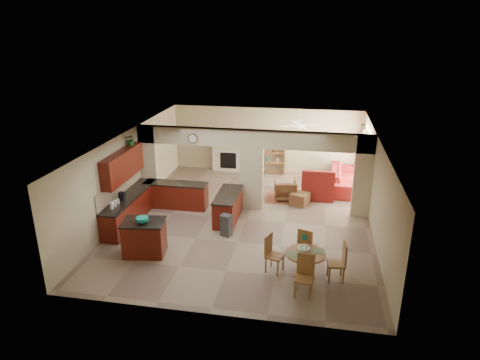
% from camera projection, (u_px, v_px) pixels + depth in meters
% --- Properties ---
extents(floor, '(10.00, 10.00, 0.00)m').
position_uv_depth(floor, '(246.00, 219.00, 14.17)').
color(floor, '#85735C').
rests_on(floor, ground).
extents(ceiling, '(10.00, 10.00, 0.00)m').
position_uv_depth(ceiling, '(247.00, 137.00, 13.21)').
color(ceiling, white).
rests_on(ceiling, wall_back).
extents(wall_back, '(8.00, 0.00, 8.00)m').
position_uv_depth(wall_back, '(266.00, 140.00, 18.31)').
color(wall_back, '#BEB48B').
rests_on(wall_back, floor).
extents(wall_front, '(8.00, 0.00, 8.00)m').
position_uv_depth(wall_front, '(208.00, 259.00, 9.07)').
color(wall_front, '#BEB48B').
rests_on(wall_front, floor).
extents(wall_left, '(0.00, 10.00, 10.00)m').
position_uv_depth(wall_left, '(129.00, 172.00, 14.36)').
color(wall_left, '#BEB48B').
rests_on(wall_left, floor).
extents(wall_right, '(0.00, 10.00, 10.00)m').
position_uv_depth(wall_right, '(376.00, 188.00, 13.01)').
color(wall_right, '#BEB48B').
rests_on(wall_right, floor).
extents(partition_left_pier, '(0.60, 0.25, 2.80)m').
position_uv_depth(partition_left_pier, '(149.00, 164.00, 15.24)').
color(partition_left_pier, '#BEB48B').
rests_on(partition_left_pier, floor).
extents(partition_center_pier, '(0.80, 0.25, 2.20)m').
position_uv_depth(partition_center_pier, '(251.00, 178.00, 14.72)').
color(partition_center_pier, '#BEB48B').
rests_on(partition_center_pier, floor).
extents(partition_right_pier, '(0.60, 0.25, 2.80)m').
position_uv_depth(partition_right_pier, '(363.00, 176.00, 13.99)').
color(partition_right_pier, '#BEB48B').
rests_on(partition_right_pier, floor).
extents(partition_header, '(8.00, 0.25, 0.60)m').
position_uv_depth(partition_header, '(252.00, 139.00, 14.23)').
color(partition_header, '#BEB48B').
rests_on(partition_header, partition_center_pier).
extents(kitchen_counter, '(2.52, 3.29, 1.48)m').
position_uv_depth(kitchen_counter, '(150.00, 202.00, 14.33)').
color(kitchen_counter, '#420F07').
rests_on(kitchen_counter, floor).
extents(upper_cabinets, '(0.35, 2.40, 0.90)m').
position_uv_depth(upper_cabinets, '(123.00, 165.00, 13.41)').
color(upper_cabinets, '#420F07').
rests_on(upper_cabinets, wall_left).
extents(peninsula, '(0.70, 1.85, 0.91)m').
position_uv_depth(peninsula, '(228.00, 207.00, 14.01)').
color(peninsula, '#420F07').
rests_on(peninsula, floor).
extents(wall_clock, '(0.34, 0.03, 0.34)m').
position_uv_depth(wall_clock, '(193.00, 138.00, 14.45)').
color(wall_clock, '#493318').
rests_on(wall_clock, partition_header).
extents(rug, '(1.60, 1.30, 0.01)m').
position_uv_depth(rug, '(287.00, 198.00, 15.90)').
color(rug, '#975436').
rests_on(rug, floor).
extents(fireplace, '(1.60, 0.35, 1.20)m').
position_uv_depth(fireplace, '(229.00, 157.00, 18.69)').
color(fireplace, silver).
rests_on(fireplace, floor).
extents(shelving_unit, '(1.00, 0.32, 1.80)m').
position_uv_depth(shelving_unit, '(273.00, 153.00, 18.25)').
color(shelving_unit, '#976434').
rests_on(shelving_unit, floor).
extents(window_a, '(0.02, 0.90, 1.90)m').
position_uv_depth(window_a, '(367.00, 170.00, 15.21)').
color(window_a, white).
rests_on(window_a, wall_right).
extents(window_b, '(0.02, 0.90, 1.90)m').
position_uv_depth(window_b, '(363.00, 156.00, 16.78)').
color(window_b, white).
rests_on(window_b, wall_right).
extents(glazed_door, '(0.02, 0.70, 2.10)m').
position_uv_depth(glazed_door, '(365.00, 167.00, 16.05)').
color(glazed_door, white).
rests_on(glazed_door, wall_right).
extents(drape_a_left, '(0.10, 0.28, 2.30)m').
position_uv_depth(drape_a_left, '(368.00, 176.00, 14.66)').
color(drape_a_left, '#41211A').
rests_on(drape_a_left, wall_right).
extents(drape_a_right, '(0.10, 0.28, 2.30)m').
position_uv_depth(drape_a_right, '(364.00, 165.00, 15.77)').
color(drape_a_right, '#41211A').
rests_on(drape_a_right, wall_right).
extents(drape_b_left, '(0.10, 0.28, 2.30)m').
position_uv_depth(drape_b_left, '(363.00, 161.00, 16.24)').
color(drape_b_left, '#41211A').
rests_on(drape_b_left, wall_right).
extents(drape_b_right, '(0.10, 0.28, 2.30)m').
position_uv_depth(drape_b_right, '(361.00, 152.00, 17.34)').
color(drape_b_right, '#41211A').
rests_on(drape_b_right, wall_right).
extents(ceiling_fan, '(1.00, 1.00, 0.10)m').
position_uv_depth(ceiling_fan, '(300.00, 125.00, 15.81)').
color(ceiling_fan, white).
rests_on(ceiling_fan, ceiling).
extents(kitchen_island, '(1.26, 0.98, 1.00)m').
position_uv_depth(kitchen_island, '(144.00, 238.00, 11.89)').
color(kitchen_island, '#420F07').
rests_on(kitchen_island, floor).
extents(teal_bowl, '(0.34, 0.34, 0.16)m').
position_uv_depth(teal_bowl, '(142.00, 220.00, 11.61)').
color(teal_bowl, '#138878').
rests_on(teal_bowl, kitchen_island).
extents(trash_can, '(0.36, 0.33, 0.63)m').
position_uv_depth(trash_can, '(226.00, 226.00, 12.99)').
color(trash_can, '#313133').
rests_on(trash_can, floor).
extents(dining_table, '(1.01, 1.01, 0.69)m').
position_uv_depth(dining_table, '(305.00, 261.00, 10.80)').
color(dining_table, '#976434').
rests_on(dining_table, floor).
extents(fruit_bowl, '(0.31, 0.31, 0.16)m').
position_uv_depth(fruit_bowl, '(304.00, 250.00, 10.71)').
color(fruit_bowl, '#69B727').
rests_on(fruit_bowl, dining_table).
extents(sofa, '(2.78, 1.18, 0.80)m').
position_uv_depth(sofa, '(344.00, 178.00, 16.74)').
color(sofa, maroon).
rests_on(sofa, floor).
extents(chaise, '(1.19, 0.99, 0.47)m').
position_uv_depth(chaise, '(317.00, 192.00, 15.88)').
color(chaise, maroon).
rests_on(chaise, floor).
extents(armchair, '(0.90, 0.92, 0.74)m').
position_uv_depth(armchair, '(285.00, 190.00, 15.71)').
color(armchair, maroon).
rests_on(armchair, floor).
extents(ottoman, '(0.76, 0.76, 0.43)m').
position_uv_depth(ottoman, '(300.00, 199.00, 15.29)').
color(ottoman, maroon).
rests_on(ottoman, floor).
extents(plant, '(0.40, 0.36, 0.39)m').
position_uv_depth(plant, '(131.00, 139.00, 13.90)').
color(plant, '#154E17').
rests_on(plant, upper_cabinets).
extents(chair_north, '(0.53, 0.53, 1.02)m').
position_uv_depth(chair_north, '(306.00, 244.00, 11.42)').
color(chair_north, '#976434').
rests_on(chair_north, floor).
extents(chair_east, '(0.46, 0.46, 1.02)m').
position_uv_depth(chair_east, '(340.00, 260.00, 10.64)').
color(chair_east, '#976434').
rests_on(chair_east, floor).
extents(chair_south, '(0.47, 0.47, 1.02)m').
position_uv_depth(chair_south, '(305.00, 273.00, 10.10)').
color(chair_south, '#976434').
rests_on(chair_south, floor).
extents(chair_west, '(0.53, 0.53, 1.02)m').
position_uv_depth(chair_west, '(272.00, 252.00, 11.04)').
color(chair_west, '#976434').
rests_on(chair_west, floor).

